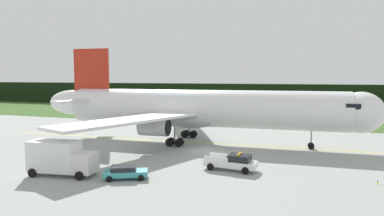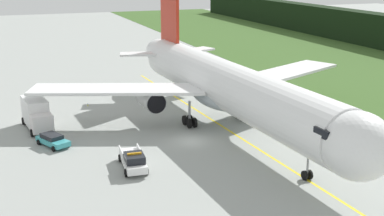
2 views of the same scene
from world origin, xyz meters
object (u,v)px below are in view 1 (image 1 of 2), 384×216
object	(u,v)px
airliner	(199,109)
staff_car	(125,172)
catering_truck	(60,157)
ops_pickup_truck	(232,162)

from	to	relation	value
airliner	staff_car	bearing A→B (deg)	-93.26
catering_truck	staff_car	world-z (taller)	catering_truck
airliner	staff_car	xyz separation A→B (m)	(-1.15, -20.19, -4.53)
ops_pickup_truck	airliner	bearing A→B (deg)	121.36
catering_truck	ops_pickup_truck	bearing A→B (deg)	25.17
ops_pickup_truck	staff_car	distance (m)	11.51
staff_car	ops_pickup_truck	bearing A→B (deg)	35.02
ops_pickup_truck	catering_truck	distance (m)	18.11
catering_truck	airliner	bearing A→B (deg)	69.18
airliner	catering_truck	size ratio (longest dim) A/B	7.30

